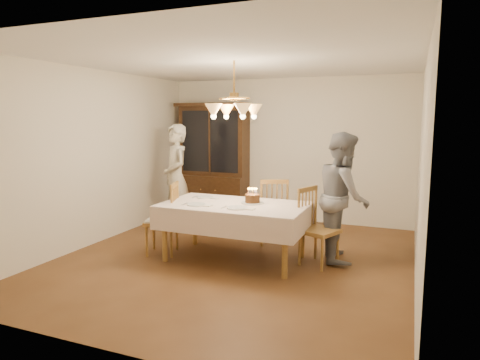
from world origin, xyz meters
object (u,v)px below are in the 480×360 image
at_px(china_hutch, 214,162).
at_px(elderly_woman, 176,177).
at_px(birthday_cake, 252,199).
at_px(chair_far_side, 273,215).
at_px(dining_table, 234,209).

relative_size(china_hutch, elderly_woman, 1.21).
bearing_deg(birthday_cake, chair_far_side, 87.41).
relative_size(elderly_woman, birthday_cake, 5.95).
height_order(chair_far_side, elderly_woman, elderly_woman).
bearing_deg(birthday_cake, dining_table, -149.21).
bearing_deg(elderly_woman, china_hutch, 126.27).
xyz_separation_m(dining_table, birthday_cake, (0.21, 0.12, 0.13)).
relative_size(dining_table, chair_far_side, 1.90).
xyz_separation_m(chair_far_side, elderly_woman, (-1.76, 0.17, 0.45)).
relative_size(chair_far_side, elderly_woman, 0.56).
bearing_deg(birthday_cake, china_hutch, 126.60).
distance_m(elderly_woman, birthday_cake, 1.98).
xyz_separation_m(chair_far_side, birthday_cake, (-0.04, -0.79, 0.37)).
bearing_deg(dining_table, china_hutch, 121.34).
bearing_deg(china_hutch, dining_table, -58.66).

